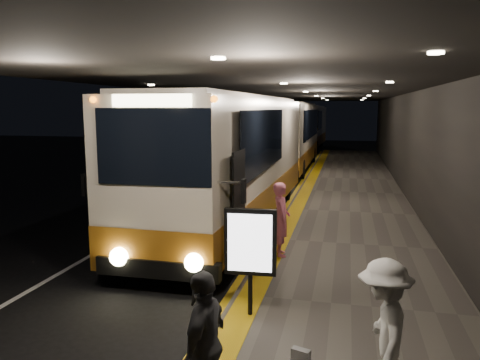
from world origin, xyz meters
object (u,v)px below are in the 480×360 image
(coach_main, at_px, (233,165))
(coach_second, at_px, (289,139))
(passenger_waiting_grey, at_px, (205,343))
(bag_polka, at_px, (301,360))
(stanchion_post, at_px, (257,252))
(coach_third, at_px, (307,129))
(passenger_waiting_white, at_px, (384,330))
(info_sign, at_px, (250,244))
(passenger_boarding, at_px, (281,219))

(coach_main, distance_m, coach_second, 14.23)
(passenger_waiting_grey, bearing_deg, bag_polka, 144.41)
(stanchion_post, bearing_deg, coach_third, 93.18)
(passenger_waiting_white, xyz_separation_m, info_sign, (-2.10, 1.97, 0.39))
(coach_second, height_order, stanchion_post, coach_second)
(coach_second, bearing_deg, passenger_boarding, -83.42)
(coach_second, xyz_separation_m, coach_third, (-0.19, 15.07, -0.06))
(coach_second, height_order, info_sign, coach_second)
(coach_main, relative_size, info_sign, 6.81)
(coach_main, height_order, bag_polka, coach_main)
(coach_main, xyz_separation_m, stanchion_post, (1.81, -5.10, -1.26))
(passenger_waiting_grey, distance_m, stanchion_post, 4.77)
(passenger_waiting_white, height_order, stanchion_post, passenger_waiting_white)
(passenger_waiting_white, distance_m, info_sign, 2.90)
(info_sign, distance_m, stanchion_post, 2.14)
(passenger_waiting_white, distance_m, bag_polka, 1.34)
(coach_main, bearing_deg, info_sign, -72.45)
(coach_main, xyz_separation_m, passenger_waiting_white, (4.15, -9.04, -0.89))
(passenger_waiting_grey, bearing_deg, coach_third, -171.56)
(passenger_waiting_white, bearing_deg, bag_polka, -110.15)
(coach_third, bearing_deg, passenger_waiting_grey, -85.09)
(bag_polka, distance_m, info_sign, 2.21)
(bag_polka, bearing_deg, info_sign, 123.56)
(coach_second, bearing_deg, info_sign, -84.61)
(passenger_boarding, bearing_deg, coach_main, 16.27)
(coach_second, relative_size, coach_third, 1.03)
(passenger_waiting_white, xyz_separation_m, passenger_waiting_grey, (-2.07, -0.80, -0.01))
(coach_third, distance_m, info_sign, 36.44)
(bag_polka, bearing_deg, passenger_waiting_grey, -130.83)
(bag_polka, xyz_separation_m, stanchion_post, (-1.30, 3.57, 0.38))
(coach_third, xyz_separation_m, bag_polka, (3.21, -37.96, -1.54))
(passenger_waiting_white, bearing_deg, info_sign, -133.24)
(coach_second, xyz_separation_m, bag_polka, (3.02, -22.89, -1.61))
(coach_second, relative_size, passenger_boarding, 6.89)
(coach_main, xyz_separation_m, passenger_waiting_grey, (2.08, -9.84, -0.90))
(bag_polka, height_order, stanchion_post, stanchion_post)
(coach_main, relative_size, stanchion_post, 12.21)
(coach_main, distance_m, info_sign, 7.39)
(coach_main, xyz_separation_m, passenger_boarding, (2.10, -3.55, -0.87))
(coach_third, bearing_deg, info_sign, -84.89)
(passenger_waiting_white, height_order, info_sign, info_sign)
(passenger_waiting_white, bearing_deg, passenger_boarding, -159.63)
(stanchion_post, bearing_deg, passenger_boarding, 79.07)
(passenger_waiting_white, relative_size, stanchion_post, 1.69)
(passenger_waiting_white, xyz_separation_m, bag_polka, (-1.05, 0.38, -0.75))
(passenger_boarding, xyz_separation_m, stanchion_post, (-0.30, -1.54, -0.39))
(passenger_waiting_white, bearing_deg, coach_main, -155.45)
(info_sign, bearing_deg, coach_third, 90.22)
(passenger_waiting_grey, relative_size, bag_polka, 5.63)
(passenger_waiting_white, height_order, bag_polka, passenger_waiting_white)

